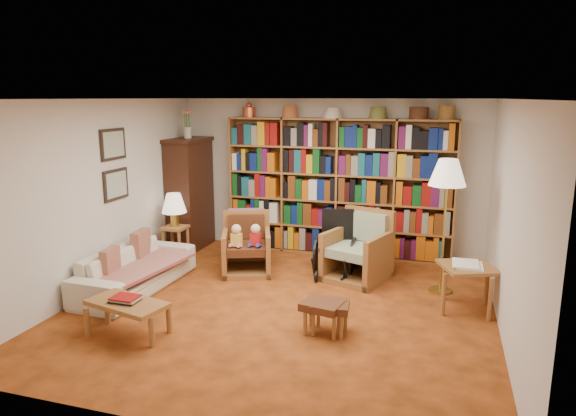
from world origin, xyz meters
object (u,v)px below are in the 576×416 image
at_px(side_table_lamp, 175,236).
at_px(coffee_table, 127,306).
at_px(footstool_a, 322,307).
at_px(armchair_leather, 249,247).
at_px(armchair_sage, 358,252).
at_px(wheelchair, 335,246).
at_px(sofa, 136,269).
at_px(floor_lamp, 447,178).
at_px(footstool_b, 330,308).
at_px(side_table_papers, 467,272).

relative_size(side_table_lamp, coffee_table, 0.58).
xyz_separation_m(side_table_lamp, coffee_table, (0.80, -2.48, -0.06)).
bearing_deg(coffee_table, footstool_a, 18.43).
distance_m(armchair_leather, armchair_sage, 1.60).
bearing_deg(side_table_lamp, wheelchair, 1.33).
bearing_deg(armchair_leather, sofa, -136.39).
bearing_deg(armchair_sage, armchair_leather, -173.25).
bearing_deg(floor_lamp, wheelchair, 170.44).
height_order(side_table_lamp, floor_lamp, floor_lamp).
xyz_separation_m(armchair_leather, footstool_b, (1.58, -1.67, -0.08)).
bearing_deg(footstool_b, floor_lamp, 54.71).
relative_size(wheelchair, footstool_a, 1.96).
xyz_separation_m(sofa, footstool_a, (2.69, -0.56, 0.01)).
height_order(side_table_lamp, side_table_papers, side_table_papers).
bearing_deg(footstool_b, footstool_a, -165.43).
bearing_deg(sofa, floor_lamp, -73.00).
relative_size(sofa, floor_lamp, 1.09).
bearing_deg(footstool_b, armchair_leather, 133.52).
xyz_separation_m(floor_lamp, side_table_papers, (0.29, -0.53, -1.04)).
bearing_deg(side_table_papers, armchair_sage, 151.80).
relative_size(armchair_leather, footstool_a, 1.96).
xyz_separation_m(side_table_papers, coffee_table, (-3.50, -1.77, -0.15)).
height_order(footstool_a, coffee_table, coffee_table).
distance_m(armchair_sage, wheelchair, 0.33).
xyz_separation_m(armchair_sage, side_table_papers, (1.44, -0.77, 0.11)).
bearing_deg(armchair_leather, armchair_sage, 6.75).
xyz_separation_m(floor_lamp, coffee_table, (-3.21, -2.30, -1.19)).
xyz_separation_m(armchair_leather, wheelchair, (1.26, 0.19, 0.07)).
bearing_deg(armchair_leather, side_table_lamp, 174.04).
bearing_deg(side_table_papers, footstool_b, -142.88).
bearing_deg(sofa, footstool_a, -100.15).
distance_m(side_table_papers, coffee_table, 3.93).
xyz_separation_m(side_table_papers, footstool_a, (-1.51, -1.11, -0.19)).
bearing_deg(armchair_leather, footstool_a, -48.23).
height_order(armchair_leather, side_table_papers, armchair_leather).
height_order(armchair_sage, side_table_papers, armchair_sage).
height_order(side_table_papers, footstool_b, side_table_papers).
height_order(armchair_leather, footstool_a, armchair_leather).
bearing_deg(coffee_table, armchair_sage, 50.86).
height_order(sofa, side_table_papers, side_table_papers).
bearing_deg(coffee_table, armchair_leather, 78.41).
height_order(side_table_papers, footstool_a, side_table_papers).
bearing_deg(wheelchair, armchair_sage, -0.90).
bearing_deg(side_table_lamp, side_table_papers, -9.45).
height_order(sofa, coffee_table, sofa).
relative_size(side_table_papers, footstool_b, 1.69).
xyz_separation_m(armchair_sage, floor_lamp, (1.14, -0.24, 1.15)).
bearing_deg(footstool_a, wheelchair, 97.57).
relative_size(armchair_leather, footstool_b, 2.10).
bearing_deg(coffee_table, sofa, 119.68).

